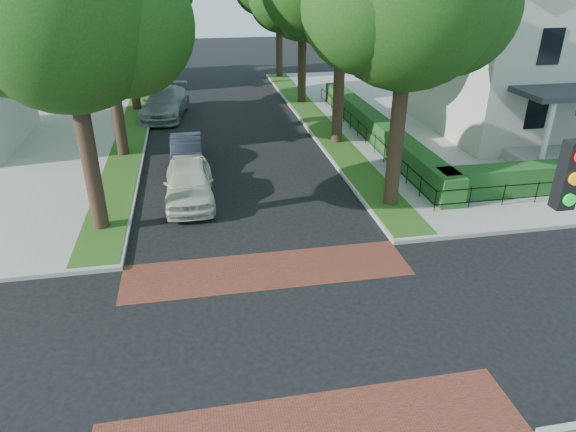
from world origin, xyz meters
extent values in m
plane|color=black|center=(0.00, 0.00, 0.00)|extent=(120.00, 120.00, 0.00)
cube|color=gray|center=(19.50, 19.00, 0.07)|extent=(30.00, 30.00, 0.15)
cube|color=maroon|center=(0.00, 3.20, 0.01)|extent=(9.00, 2.20, 0.01)
cube|color=#244C15|center=(5.40, 19.10, 0.16)|extent=(1.60, 29.80, 0.02)
cube|color=#244C15|center=(-5.40, 19.10, 0.16)|extent=(1.60, 29.80, 0.02)
cylinder|color=black|center=(5.50, 7.00, 3.83)|extent=(0.56, 0.56, 7.35)
sphere|color=#1B380F|center=(7.21, 7.30, 7.31)|extent=(4.65, 4.65, 4.65)
sphere|color=#1B380F|center=(3.95, 6.80, 7.41)|extent=(4.34, 4.34, 4.34)
cylinder|color=black|center=(5.50, 15.00, 4.00)|extent=(0.56, 0.56, 7.70)
cylinder|color=black|center=(5.50, 24.00, 3.47)|extent=(0.56, 0.56, 6.65)
sphere|color=#1B380F|center=(7.09, 24.30, 6.59)|extent=(4.35, 4.35, 4.35)
cylinder|color=black|center=(5.50, 33.00, 3.65)|extent=(0.56, 0.56, 7.00)
cylinder|color=black|center=(-5.50, 7.00, 3.65)|extent=(0.56, 0.56, 7.00)
sphere|color=#1B380F|center=(-5.50, 7.00, 7.35)|extent=(6.00, 6.00, 6.00)
sphere|color=#1B380F|center=(-3.85, 7.30, 6.95)|extent=(4.50, 4.50, 4.50)
sphere|color=#1B380F|center=(-7.00, 6.80, 7.05)|extent=(4.20, 4.20, 4.20)
cylinder|color=black|center=(-5.50, 15.00, 4.17)|extent=(0.56, 0.56, 8.05)
cylinder|color=black|center=(-5.50, 24.00, 3.58)|extent=(0.56, 0.56, 6.86)
cylinder|color=black|center=(-5.50, 33.00, 3.72)|extent=(0.56, 0.56, 7.14)
cube|color=#17441A|center=(7.70, 15.00, 0.75)|extent=(1.00, 18.00, 1.20)
cube|color=beige|center=(17.50, 16.00, 4.15)|extent=(12.00, 10.00, 8.00)
cylinder|color=white|center=(13.30, 8.85, 2.00)|extent=(0.24, 0.24, 3.00)
cube|color=black|center=(3.20, -4.60, 6.05)|extent=(0.28, 0.22, 1.00)
cylinder|color=orange|center=(3.20, -4.73, 6.05)|extent=(0.18, 0.05, 0.18)
cylinder|color=#0CB226|center=(3.20, -4.73, 5.73)|extent=(0.18, 0.05, 0.18)
imported|color=silver|center=(-2.30, 9.04, 0.81)|extent=(1.93, 4.77, 1.62)
imported|color=black|center=(-2.37, 13.28, 0.68)|extent=(1.47, 4.14, 1.36)
imported|color=gray|center=(-3.60, 22.29, 0.86)|extent=(3.26, 6.21, 1.72)
camera|label=1|loc=(-1.89, -10.44, 8.71)|focal=32.00mm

